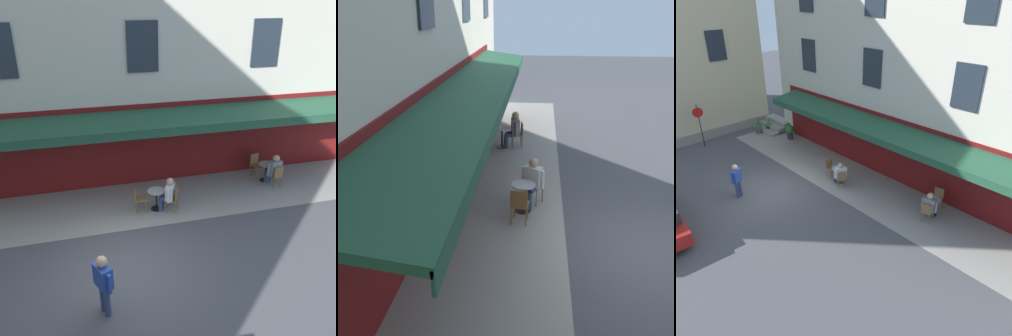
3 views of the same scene
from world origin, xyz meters
The scene contains 11 objects.
ground_plane centered at (0.00, 0.00, 0.00)m, with size 70.00×70.00×0.00m, color #4C4C51.
sidewalk_cafe_terrace centered at (-3.25, -3.40, 0.00)m, with size 20.50×3.20×0.01m, color gray.
cafe_table_near_entrance centered at (-1.60, -2.81, 0.49)m, with size 0.60×0.60×0.75m.
cafe_chair_wicker_under_awning centered at (-2.16, -2.52, 0.55)m, with size 0.54×0.54×0.91m.
cafe_chair_wicker_corner_right centered at (-0.97, -2.87, 0.55)m, with size 0.44×0.44×0.91m.
cafe_table_mid_terrace centered at (-6.33, -3.82, 0.49)m, with size 0.60×0.60×0.75m.
cafe_chair_wicker_corner_left centered at (-6.44, -3.20, 0.55)m, with size 0.46×0.46×0.91m.
cafe_chair_wicker_kerbside centered at (-6.18, -4.43, 0.55)m, with size 0.48×0.48×0.91m.
seated_patron_in_white centered at (-1.97, -2.62, 0.69)m, with size 0.62×0.59×1.28m.
seated_companion_in_grey centered at (-6.41, -3.41, 0.71)m, with size 0.67×0.60×1.32m.
walking_pedestrian_in_blue centered at (0.57, 1.35, 0.96)m, with size 0.44×0.63×1.64m.
Camera 1 is at (0.72, 7.77, 6.79)m, focal length 38.55 mm.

